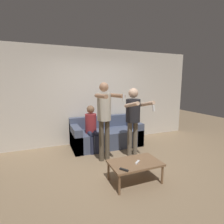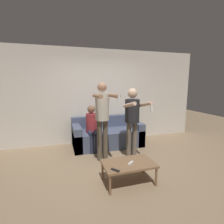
# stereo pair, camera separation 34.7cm
# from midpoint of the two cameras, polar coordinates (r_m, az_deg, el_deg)

# --- Properties ---
(ground_plane) EXTENTS (14.00, 14.00, 0.00)m
(ground_plane) POSITION_cam_midpoint_polar(r_m,az_deg,el_deg) (3.82, 3.99, -17.65)
(ground_plane) COLOR #937A5B
(wall_back) EXTENTS (6.40, 0.06, 2.70)m
(wall_back) POSITION_cam_midpoint_polar(r_m,az_deg,el_deg) (5.14, -3.17, 5.13)
(wall_back) COLOR silver
(wall_back) RESTS_ON ground_plane
(couch) EXTENTS (1.89, 0.89, 0.79)m
(couch) POSITION_cam_midpoint_polar(r_m,az_deg,el_deg) (4.94, 0.43, -7.69)
(couch) COLOR #4C5670
(couch) RESTS_ON ground_plane
(person_standing_left) EXTENTS (0.42, 0.78, 1.75)m
(person_standing_left) POSITION_cam_midpoint_polar(r_m,az_deg,el_deg) (3.79, -0.51, -0.20)
(person_standing_left) COLOR brown
(person_standing_left) RESTS_ON ground_plane
(person_standing_right) EXTENTS (0.45, 0.74, 1.62)m
(person_standing_right) POSITION_cam_midpoint_polar(r_m,az_deg,el_deg) (4.07, 9.14, -0.79)
(person_standing_right) COLOR #6B6051
(person_standing_right) RESTS_ON ground_plane
(person_seated) EXTENTS (0.29, 0.52, 1.17)m
(person_seated) POSITION_cam_midpoint_polar(r_m,az_deg,el_deg) (4.53, -4.36, -4.55)
(person_seated) COLOR #282D47
(person_seated) RESTS_ON ground_plane
(coffee_table) EXTENTS (0.90, 0.56, 0.37)m
(coffee_table) POSITION_cam_midpoint_polar(r_m,az_deg,el_deg) (3.21, 8.67, -16.72)
(coffee_table) COLOR #846042
(coffee_table) RESTS_ON ground_plane
(remote_near) EXTENTS (0.12, 0.14, 0.02)m
(remote_near) POSITION_cam_midpoint_polar(r_m,az_deg,el_deg) (2.91, 4.66, -18.42)
(remote_near) COLOR black
(remote_near) RESTS_ON coffee_table
(remote_far) EXTENTS (0.14, 0.13, 0.02)m
(remote_far) POSITION_cam_midpoint_polar(r_m,az_deg,el_deg) (3.16, 9.44, -16.16)
(remote_far) COLOR white
(remote_far) RESTS_ON coffee_table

